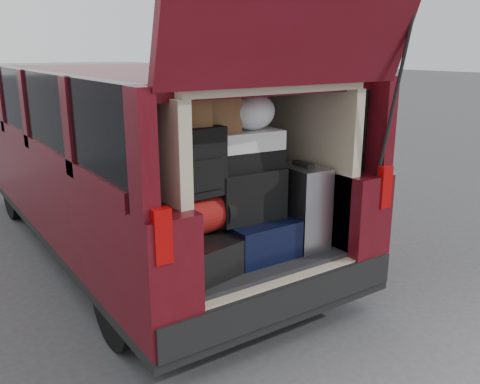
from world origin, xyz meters
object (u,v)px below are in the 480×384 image
at_px(silver_roller, 302,206).
at_px(twotone_duffel, 239,150).
at_px(black_hardshell, 196,252).
at_px(black_soft_case, 247,194).
at_px(red_duffel, 197,214).
at_px(navy_hardshell, 250,234).
at_px(backpack, 199,162).

bearing_deg(silver_roller, twotone_duffel, 163.95).
xyz_separation_m(black_hardshell, twotone_duffel, (0.40, 0.08, 0.63)).
bearing_deg(black_soft_case, silver_roller, -10.43).
bearing_deg(black_hardshell, silver_roller, -15.28).
xyz_separation_m(red_duffel, black_soft_case, (0.40, 0.01, 0.07)).
height_order(black_soft_case, twotone_duffel, twotone_duffel).
bearing_deg(silver_roller, black_soft_case, 168.85).
bearing_deg(navy_hardshell, red_duffel, -177.24).
bearing_deg(silver_roller, backpack, 178.03).
height_order(silver_roller, backpack, backpack).
bearing_deg(black_hardshell, red_duffel, 31.66).
bearing_deg(twotone_duffel, silver_roller, -13.68).
distance_m(navy_hardshell, black_soft_case, 0.31).
relative_size(black_hardshell, silver_roller, 0.95).
relative_size(silver_roller, twotone_duffel, 1.03).
height_order(black_hardshell, navy_hardshell, navy_hardshell).
bearing_deg(twotone_duffel, black_soft_case, -49.79).
distance_m(black_hardshell, black_soft_case, 0.54).
bearing_deg(red_duffel, black_soft_case, -7.86).
bearing_deg(twotone_duffel, navy_hardshell, -25.10).
relative_size(red_duffel, twotone_duffel, 0.72).
bearing_deg(twotone_duffel, black_hardshell, -162.88).
height_order(red_duffel, twotone_duffel, twotone_duffel).
height_order(black_hardshell, red_duffel, red_duffel).
distance_m(black_hardshell, silver_roller, 0.87).
bearing_deg(backpack, silver_roller, -6.81).
height_order(navy_hardshell, twotone_duffel, twotone_duffel).
xyz_separation_m(black_hardshell, red_duffel, (0.03, 0.02, 0.25)).
relative_size(red_duffel, black_soft_case, 0.85).
xyz_separation_m(silver_roller, twotone_duffel, (-0.45, 0.15, 0.44)).
bearing_deg(backpack, navy_hardshell, 4.23).
bearing_deg(black_soft_case, black_hardshell, -172.15).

